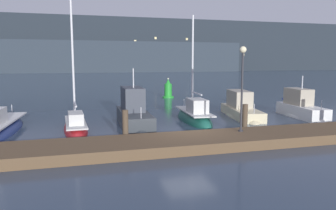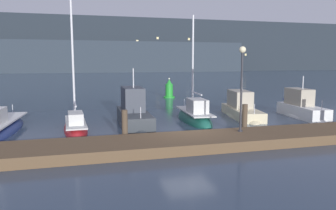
{
  "view_description": "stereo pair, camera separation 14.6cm",
  "coord_description": "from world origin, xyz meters",
  "px_view_note": "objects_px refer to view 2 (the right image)",
  "views": [
    {
      "loc": [
        -5.32,
        -15.18,
        3.85
      ],
      "look_at": [
        0.0,
        3.8,
        1.2
      ],
      "focal_mm": 35.0,
      "sensor_mm": 36.0,
      "label": 1
    },
    {
      "loc": [
        -5.18,
        -15.22,
        3.85
      ],
      "look_at": [
        0.0,
        3.8,
        1.2
      ],
      "focal_mm": 35.0,
      "sensor_mm": 36.0,
      "label": 2
    }
  ],
  "objects_px": {
    "motorboat_berth_5": "(241,112)",
    "motorboat_berth_6": "(302,112)",
    "motorboat_berth_3": "(134,118)",
    "dock_lamppost": "(242,75)",
    "rowboat_adrift": "(296,100)",
    "sailboat_berth_2": "(76,128)",
    "sailboat_berth_4": "(194,119)",
    "channel_buoy": "(169,90)"
  },
  "relations": [
    {
      "from": "sailboat_berth_2",
      "to": "dock_lamppost",
      "type": "relative_size",
      "value": 2.06
    },
    {
      "from": "dock_lamppost",
      "to": "motorboat_berth_6",
      "type": "bearing_deg",
      "value": 34.46
    },
    {
      "from": "channel_buoy",
      "to": "dock_lamppost",
      "type": "distance_m",
      "value": 19.35
    },
    {
      "from": "motorboat_berth_3",
      "to": "dock_lamppost",
      "type": "xyz_separation_m",
      "value": [
        4.37,
        -5.21,
        2.75
      ]
    },
    {
      "from": "motorboat_berth_3",
      "to": "dock_lamppost",
      "type": "height_order",
      "value": "dock_lamppost"
    },
    {
      "from": "sailboat_berth_2",
      "to": "dock_lamppost",
      "type": "height_order",
      "value": "sailboat_berth_2"
    },
    {
      "from": "motorboat_berth_3",
      "to": "dock_lamppost",
      "type": "bearing_deg",
      "value": -49.98
    },
    {
      "from": "motorboat_berth_6",
      "to": "dock_lamppost",
      "type": "distance_m",
      "value": 9.32
    },
    {
      "from": "dock_lamppost",
      "to": "channel_buoy",
      "type": "bearing_deg",
      "value": 84.94
    },
    {
      "from": "motorboat_berth_5",
      "to": "channel_buoy",
      "type": "distance_m",
      "value": 13.01
    },
    {
      "from": "sailboat_berth_2",
      "to": "channel_buoy",
      "type": "xyz_separation_m",
      "value": [
        9.46,
        14.52,
        0.65
      ]
    },
    {
      "from": "sailboat_berth_4",
      "to": "rowboat_adrift",
      "type": "height_order",
      "value": "sailboat_berth_4"
    },
    {
      "from": "motorboat_berth_3",
      "to": "sailboat_berth_2",
      "type": "bearing_deg",
      "value": -170.01
    },
    {
      "from": "motorboat_berth_6",
      "to": "rowboat_adrift",
      "type": "relative_size",
      "value": 1.93
    },
    {
      "from": "sailboat_berth_2",
      "to": "sailboat_berth_4",
      "type": "height_order",
      "value": "sailboat_berth_2"
    },
    {
      "from": "motorboat_berth_3",
      "to": "motorboat_berth_6",
      "type": "height_order",
      "value": "motorboat_berth_3"
    },
    {
      "from": "channel_buoy",
      "to": "dock_lamppost",
      "type": "xyz_separation_m",
      "value": [
        -1.69,
        -19.13,
        2.39
      ]
    },
    {
      "from": "motorboat_berth_3",
      "to": "motorboat_berth_5",
      "type": "relative_size",
      "value": 0.97
    },
    {
      "from": "sailboat_berth_4",
      "to": "motorboat_berth_5",
      "type": "relative_size",
      "value": 1.23
    },
    {
      "from": "motorboat_berth_3",
      "to": "channel_buoy",
      "type": "relative_size",
      "value": 2.84
    },
    {
      "from": "motorboat_berth_5",
      "to": "motorboat_berth_6",
      "type": "height_order",
      "value": "motorboat_berth_6"
    },
    {
      "from": "motorboat_berth_5",
      "to": "motorboat_berth_6",
      "type": "distance_m",
      "value": 4.14
    },
    {
      "from": "motorboat_berth_6",
      "to": "dock_lamppost",
      "type": "height_order",
      "value": "dock_lamppost"
    },
    {
      "from": "motorboat_berth_6",
      "to": "motorboat_berth_5",
      "type": "bearing_deg",
      "value": 163.03
    },
    {
      "from": "motorboat_berth_3",
      "to": "dock_lamppost",
      "type": "relative_size",
      "value": 1.45
    },
    {
      "from": "sailboat_berth_4",
      "to": "channel_buoy",
      "type": "bearing_deg",
      "value": 81.43
    },
    {
      "from": "channel_buoy",
      "to": "motorboat_berth_6",
      "type": "bearing_deg",
      "value": -68.23
    },
    {
      "from": "sailboat_berth_4",
      "to": "motorboat_berth_6",
      "type": "bearing_deg",
      "value": -4.32
    },
    {
      "from": "sailboat_berth_2",
      "to": "motorboat_berth_6",
      "type": "height_order",
      "value": "sailboat_berth_2"
    },
    {
      "from": "motorboat_berth_3",
      "to": "motorboat_berth_5",
      "type": "bearing_deg",
      "value": 7.6
    },
    {
      "from": "motorboat_berth_3",
      "to": "rowboat_adrift",
      "type": "bearing_deg",
      "value": 26.12
    },
    {
      "from": "rowboat_adrift",
      "to": "channel_buoy",
      "type": "bearing_deg",
      "value": 156.63
    },
    {
      "from": "motorboat_berth_5",
      "to": "rowboat_adrift",
      "type": "relative_size",
      "value": 2.32
    },
    {
      "from": "sailboat_berth_2",
      "to": "channel_buoy",
      "type": "bearing_deg",
      "value": 56.91
    },
    {
      "from": "channel_buoy",
      "to": "rowboat_adrift",
      "type": "bearing_deg",
      "value": -23.37
    },
    {
      "from": "sailboat_berth_2",
      "to": "motorboat_berth_6",
      "type": "xyz_separation_m",
      "value": [
        15.1,
        0.42,
        0.23
      ]
    },
    {
      "from": "motorboat_berth_3",
      "to": "sailboat_berth_4",
      "type": "relative_size",
      "value": 0.79
    },
    {
      "from": "sailboat_berth_2",
      "to": "motorboat_berth_5",
      "type": "xyz_separation_m",
      "value": [
        11.13,
        1.63,
        0.17
      ]
    },
    {
      "from": "sailboat_berth_2",
      "to": "motorboat_berth_6",
      "type": "relative_size",
      "value": 1.64
    },
    {
      "from": "motorboat_berth_5",
      "to": "rowboat_adrift",
      "type": "xyz_separation_m",
      "value": [
        10.21,
        7.76,
        -0.3
      ]
    },
    {
      "from": "motorboat_berth_5",
      "to": "channel_buoy",
      "type": "bearing_deg",
      "value": 97.38
    },
    {
      "from": "dock_lamppost",
      "to": "rowboat_adrift",
      "type": "xyz_separation_m",
      "value": [
        13.57,
        14.0,
        -3.18
      ]
    }
  ]
}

